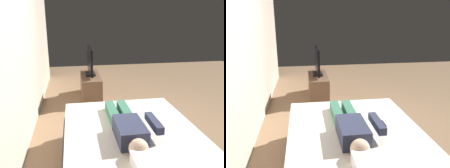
# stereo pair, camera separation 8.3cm
# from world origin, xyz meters

# --- Properties ---
(ground_plane) EXTENTS (10.00, 10.00, 0.00)m
(ground_plane) POSITION_xyz_m (0.00, 0.00, 0.00)
(ground_plane) COLOR #8C6B4C
(back_wall) EXTENTS (6.40, 0.10, 2.80)m
(back_wall) POSITION_xyz_m (0.40, 1.52, 1.40)
(back_wall) COLOR beige
(back_wall) RESTS_ON ground
(bed) EXTENTS (2.09, 1.55, 0.54)m
(bed) POSITION_xyz_m (-1.04, 0.20, 0.26)
(bed) COLOR #333338
(bed) RESTS_ON ground
(person) EXTENTS (1.26, 0.46, 0.18)m
(person) POSITION_xyz_m (-1.01, 0.26, 0.62)
(person) COLOR #2D334C
(person) RESTS_ON bed
(remote) EXTENTS (0.15, 0.04, 0.02)m
(remote) POSITION_xyz_m (-0.86, -0.14, 0.55)
(remote) COLOR black
(remote) RESTS_ON bed
(tv_stand) EXTENTS (1.10, 0.40, 0.50)m
(tv_stand) POSITION_xyz_m (1.72, 0.44, 0.25)
(tv_stand) COLOR brown
(tv_stand) RESTS_ON ground
(tv) EXTENTS (0.88, 0.20, 0.59)m
(tv) POSITION_xyz_m (1.72, 0.44, 0.78)
(tv) COLOR black
(tv) RESTS_ON tv_stand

